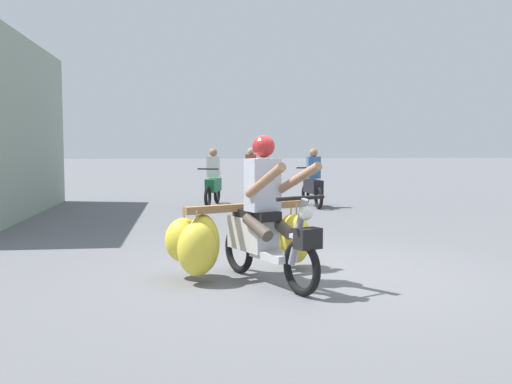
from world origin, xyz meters
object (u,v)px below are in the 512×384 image
object	(u,v)px
motorbike_distant_ahead_right	(213,182)
motorbike_distant_ahead_left	(251,176)
motorbike_distant_far_ahead	(313,183)
motorbike_main_loaded	(243,233)

from	to	relation	value
motorbike_distant_ahead_right	motorbike_distant_ahead_left	bearing A→B (deg)	66.07
motorbike_distant_ahead_right	motorbike_distant_far_ahead	xyz separation A→B (m)	(2.34, -0.71, 0.00)
motorbike_distant_ahead_left	motorbike_distant_ahead_right	bearing A→B (deg)	-113.93
motorbike_distant_ahead_left	motorbike_distant_ahead_right	distance (m)	3.14
motorbike_main_loaded	motorbike_distant_ahead_left	bearing A→B (deg)	82.89
motorbike_distant_far_ahead	motorbike_main_loaded	bearing A→B (deg)	-108.50
motorbike_distant_ahead_right	motorbike_distant_far_ahead	size ratio (longest dim) A/B	0.98
motorbike_distant_ahead_left	motorbike_distant_far_ahead	distance (m)	3.74
motorbike_distant_ahead_left	motorbike_distant_far_ahead	xyz separation A→B (m)	(1.07, -3.58, 0.00)
motorbike_distant_ahead_left	motorbike_distant_ahead_right	size ratio (longest dim) A/B	1.00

